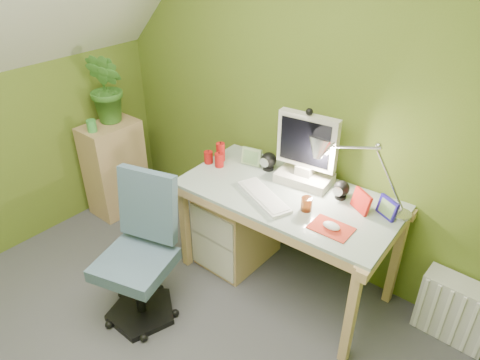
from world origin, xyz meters
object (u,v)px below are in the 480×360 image
Objects in this scene: desk at (285,239)px; desk_lamp at (378,161)px; task_chair at (134,264)px; radiator at (455,310)px; side_ledge at (115,168)px; potted_plant at (107,88)px; monitor at (307,144)px.

desk is 0.83m from desk_lamp.
radiator is (1.55, 1.09, -0.22)m from task_chair.
task_chair is at bearing -144.04° from radiator.
task_chair is 2.07× the size of radiator.
task_chair is at bearing -124.99° from desk.
side_ledge is 0.67m from potted_plant.
desk is 1.60m from side_ledge.
monitor reaches higher than side_ledge.
task_chair reaches higher than side_ledge.
desk_lamp is (0.45, 0.18, 0.67)m from desk.
potted_plant is at bearing -178.93° from desk.
task_chair is at bearing -31.33° from side_ledge.
radiator is at bearing 20.94° from desk_lamp.
desk is at bearing 5.85° from side_ledge.
monitor is at bearing 87.00° from desk.
potted_plant reaches higher than task_chair.
task_chair is (-0.51, -0.82, 0.06)m from desk.
monitor is (0.00, 0.18, 0.63)m from desk.
radiator is at bearing 11.61° from desk.
desk_lamp is 0.73× the size of task_chair.
desk is at bearing -97.94° from monitor.
desk is 2.40× the size of potted_plant.
task_chair is at bearing -121.68° from desk_lamp.
monitor reaches higher than radiator.
side_ledge is 1.39× the size of potted_plant.
radiator is at bearing 9.36° from side_ledge.
desk is 2.54× the size of monitor.
radiator is (2.63, 0.43, -0.19)m from side_ledge.
potted_plant is (-2.04, -0.29, 0.03)m from desk_lamp.
task_chair is (1.08, -0.66, 0.03)m from side_ledge.
monitor reaches higher than desk.
desk is 0.97m from task_chair.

